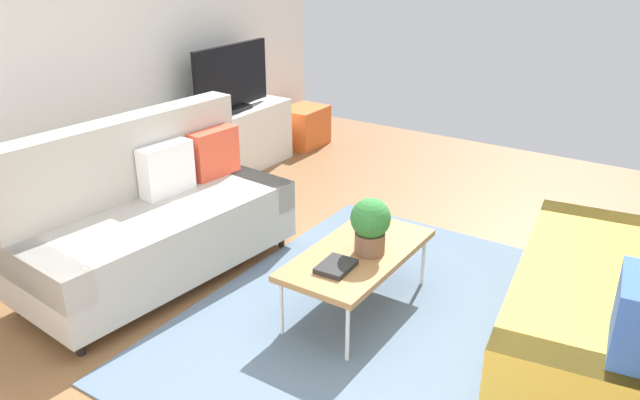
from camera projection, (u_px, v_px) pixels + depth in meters
ground_plane at (373, 317)px, 3.99m from camera, size 7.68×7.68×0.00m
wall_far at (61, 45)px, 4.83m from camera, size 6.40×0.12×2.90m
area_rug at (380, 321)px, 3.93m from camera, size 2.90×2.20×0.01m
couch_beige at (153, 216)px, 4.33m from camera, size 1.97×1.01×1.10m
couch_green at (611, 294)px, 3.41m from camera, size 1.99×1.08×1.10m
coffee_table at (358, 255)px, 3.92m from camera, size 1.10×0.56×0.42m
tv_console at (234, 141)px, 6.28m from camera, size 1.40×0.44×0.64m
tv at (232, 79)px, 6.03m from camera, size 1.00×0.20×0.64m
storage_trunk at (304, 126)px, 7.12m from camera, size 0.52×0.40×0.44m
potted_plant at (370, 224)px, 3.81m from camera, size 0.25×0.25×0.36m
table_book_0 at (336, 266)px, 3.70m from camera, size 0.25×0.19×0.03m
vase_0 at (185, 116)px, 5.71m from camera, size 0.11×0.11×0.13m
bottle_0 at (205, 112)px, 5.79m from camera, size 0.06×0.06×0.17m
bottle_1 at (213, 109)px, 5.87m from camera, size 0.05×0.05×0.18m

